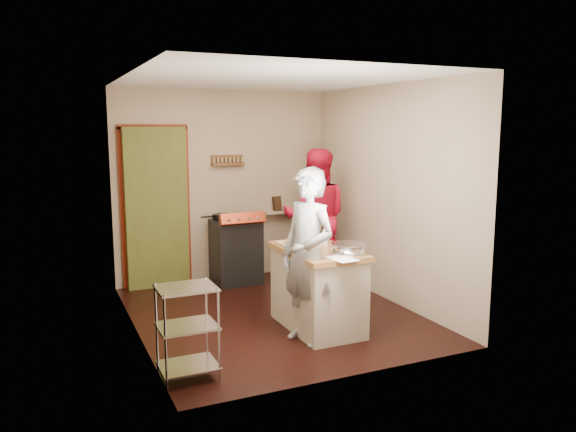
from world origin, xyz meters
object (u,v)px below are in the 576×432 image
object	(u,v)px
island	(318,286)
person_red	(316,217)
stove	(236,250)
wire_shelving	(187,327)
person_stripe	(308,256)

from	to	relation	value
island	person_red	distance (m)	1.74
person_red	stove	bearing A→B (deg)	-1.52
person_red	wire_shelving	bearing A→B (deg)	69.23
island	person_stripe	bearing A→B (deg)	-131.71
wire_shelving	island	size ratio (longest dim) A/B	0.65
island	person_red	world-z (taller)	person_red
wire_shelving	person_stripe	size ratio (longest dim) A/B	0.46
stove	island	xyz separation A→B (m)	(0.21, -2.01, 0.01)
wire_shelving	person_red	distance (m)	3.15
wire_shelving	person_stripe	distance (m)	1.38
person_stripe	island	bearing A→B (deg)	119.19
island	person_stripe	xyz separation A→B (m)	(-0.26, -0.30, 0.40)
stove	island	distance (m)	2.02
island	person_red	size ratio (longest dim) A/B	0.68
wire_shelving	person_red	size ratio (longest dim) A/B	0.44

